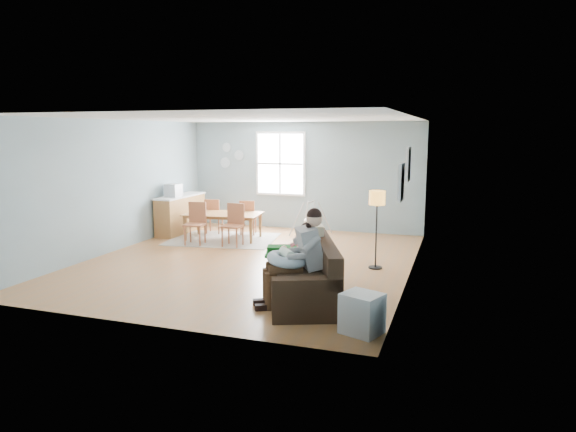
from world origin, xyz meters
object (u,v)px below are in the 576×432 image
(father, at_px, (298,254))
(chair_sw, at_px, (196,221))
(chair_se, at_px, (234,222))
(storage_cube, at_px, (361,313))
(dining_table, at_px, (223,226))
(counter, at_px, (181,214))
(chair_ne, at_px, (248,216))
(monitor, at_px, (173,190))
(baby_swing, at_px, (311,220))
(sofa, at_px, (306,278))
(chair_nw, at_px, (213,214))
(floor_lamp, at_px, (377,204))
(toddler, at_px, (300,247))

(father, distance_m, chair_sw, 4.61)
(chair_se, bearing_deg, storage_cube, -48.45)
(father, distance_m, storage_cube, 1.36)
(dining_table, distance_m, counter, 1.40)
(chair_se, height_order, chair_ne, chair_se)
(chair_sw, xyz_separation_m, monitor, (-0.99, 0.73, 0.55))
(dining_table, height_order, baby_swing, baby_swing)
(dining_table, height_order, chair_ne, chair_ne)
(sofa, relative_size, storage_cube, 4.10)
(sofa, xyz_separation_m, chair_nw, (-3.53, 3.97, 0.17))
(floor_lamp, relative_size, chair_se, 1.54)
(chair_sw, distance_m, chair_nw, 1.17)
(toddler, distance_m, dining_table, 4.39)
(sofa, bearing_deg, baby_swing, 105.26)
(chair_se, xyz_separation_m, baby_swing, (1.27, 1.60, -0.15))
(chair_nw, bearing_deg, chair_se, -45.40)
(storage_cube, bearing_deg, floor_lamp, 95.92)
(toddler, xyz_separation_m, storage_cube, (1.18, -1.23, -0.49))
(counter, bearing_deg, father, -43.94)
(chair_nw, height_order, counter, counter)
(sofa, relative_size, baby_swing, 2.56)
(monitor, xyz_separation_m, baby_swing, (3.12, 0.99, -0.71))
(chair_se, bearing_deg, counter, 153.59)
(sofa, bearing_deg, chair_sw, 140.13)
(floor_lamp, height_order, chair_nw, floor_lamp)
(sofa, height_order, counter, counter)
(floor_lamp, height_order, chair_ne, floor_lamp)
(chair_se, xyz_separation_m, chair_ne, (-0.17, 1.16, -0.05))
(dining_table, height_order, chair_se, chair_se)
(toddler, xyz_separation_m, baby_swing, (-1.09, 4.37, -0.37))
(father, distance_m, counter, 6.04)
(floor_lamp, height_order, dining_table, floor_lamp)
(floor_lamp, relative_size, dining_table, 0.82)
(monitor, bearing_deg, father, -41.74)
(toddler, bearing_deg, chair_nw, 131.62)
(floor_lamp, bearing_deg, chair_sw, 169.16)
(sofa, relative_size, chair_ne, 2.76)
(floor_lamp, height_order, counter, floor_lamp)
(monitor, bearing_deg, chair_sw, -36.33)
(storage_cube, relative_size, counter, 0.34)
(chair_ne, bearing_deg, father, -58.96)
(storage_cube, bearing_deg, chair_sw, 138.64)
(monitor, bearing_deg, baby_swing, 17.65)
(toddler, xyz_separation_m, chair_nw, (-3.38, 3.81, -0.26))
(father, distance_m, chair_se, 4.12)
(storage_cube, height_order, dining_table, dining_table)
(baby_swing, bearing_deg, storage_cube, -67.92)
(monitor, bearing_deg, sofa, -39.09)
(toddler, relative_size, baby_swing, 0.98)
(chair_sw, bearing_deg, dining_table, 61.92)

